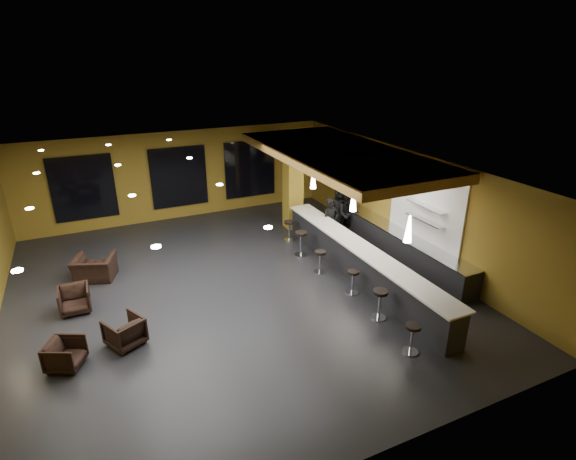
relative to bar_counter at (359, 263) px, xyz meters
name	(u,v)px	position (x,y,z in m)	size (l,w,h in m)	color
floor	(233,290)	(-3.65, 1.00, -0.55)	(12.00, 13.00, 0.10)	black
ceiling	(227,169)	(-3.65, 1.00, 3.05)	(12.00, 13.00, 0.10)	black
wall_back	(178,175)	(-3.65, 7.55, 1.25)	(12.00, 0.10, 3.50)	olive
wall_front	(364,383)	(-3.65, -5.55, 1.25)	(12.00, 0.10, 3.50)	olive
wall_right	(406,203)	(2.40, 1.00, 1.25)	(0.10, 13.00, 3.50)	olive
wood_soffit	(339,154)	(0.35, 2.00, 2.86)	(3.60, 8.00, 0.28)	#A2722F
window_left	(83,188)	(-7.15, 7.44, 1.20)	(2.20, 0.06, 2.40)	black
window_center	(179,177)	(-3.65, 7.44, 1.20)	(2.20, 0.06, 2.40)	black
window_right	(250,169)	(-0.65, 7.44, 1.20)	(2.20, 0.06, 2.40)	black
tile_backsplash	(425,205)	(2.31, 0.00, 1.50)	(0.06, 3.20, 2.40)	white
bar_counter	(359,263)	(0.00, 0.00, 0.00)	(0.60, 8.00, 1.00)	black
bar_top	(360,247)	(0.00, 0.00, 0.52)	(0.78, 8.10, 0.05)	silver
prep_counter	(402,247)	(2.00, 0.50, -0.07)	(0.70, 6.00, 0.86)	black
prep_top	(403,234)	(2.00, 0.50, 0.39)	(0.72, 6.00, 0.03)	silver
wall_shelf_lower	(425,220)	(2.17, -0.20, 1.10)	(0.30, 1.50, 0.03)	silver
wall_shelf_upper	(427,206)	(2.17, -0.20, 1.55)	(0.30, 1.50, 0.03)	silver
column	(293,183)	(0.00, 4.60, 1.25)	(0.60, 0.60, 3.50)	olive
pendant_0	(409,229)	(0.00, -2.00, 1.85)	(0.20, 0.20, 0.70)	white
pendant_1	(353,200)	(0.00, 0.50, 1.85)	(0.20, 0.20, 0.70)	white
pendant_2	(313,178)	(0.00, 3.00, 1.85)	(0.20, 0.20, 0.70)	white
staff_a	(331,222)	(0.50, 2.59, 0.33)	(0.61, 0.40, 1.67)	black
staff_b	(348,214)	(1.46, 3.00, 0.33)	(0.81, 0.63, 1.67)	black
staff_c	(339,209)	(1.38, 3.46, 0.38)	(0.86, 0.56, 1.76)	black
armchair_a	(65,354)	(-8.04, -0.73, -0.17)	(0.70, 0.72, 0.65)	black
armchair_b	(125,332)	(-6.77, -0.45, -0.15)	(0.75, 0.78, 0.71)	black
armchair_c	(75,300)	(-7.80, 1.61, -0.15)	(0.75, 0.77, 0.70)	black
armchair_d	(95,268)	(-7.21, 3.29, -0.13)	(1.13, 0.99, 0.74)	black
bar_stool_0	(412,335)	(-0.89, -3.52, -0.03)	(0.37, 0.37, 0.74)	silver
bar_stool_1	(380,301)	(-0.72, -2.05, 0.02)	(0.41, 0.41, 0.81)	silver
bar_stool_2	(353,279)	(-0.66, -0.69, -0.04)	(0.36, 0.36, 0.71)	silver
bar_stool_3	(320,259)	(-0.88, 0.81, -0.04)	(0.37, 0.37, 0.72)	silver
bar_stool_4	(301,241)	(-0.87, 2.16, 0.04)	(0.43, 0.43, 0.84)	silver
bar_stool_5	(289,228)	(-0.69, 3.45, -0.03)	(0.37, 0.37, 0.74)	silver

